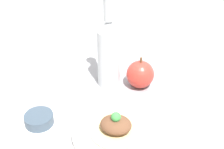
% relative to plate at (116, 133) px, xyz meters
% --- Properties ---
extents(ground_plane, '(1.80, 1.10, 0.04)m').
position_rel_plate_xyz_m(ground_plane, '(0.04, 0.10, -0.03)').
color(ground_plane, gray).
extents(plate, '(0.22, 0.22, 0.02)m').
position_rel_plate_xyz_m(plate, '(0.00, 0.00, 0.00)').
color(plate, silver).
rests_on(plate, ground_plane).
extents(plated_food, '(0.13, 0.13, 0.06)m').
position_rel_plate_xyz_m(plated_food, '(-0.00, 0.00, 0.02)').
color(plated_food, '#D6BC7F').
rests_on(plated_food, plate).
extents(cider_bottle, '(0.07, 0.07, 0.31)m').
position_rel_plate_xyz_m(cider_bottle, '(-0.08, 0.22, 0.11)').
color(cider_bottle, silver).
rests_on(cider_bottle, ground_plane).
extents(apple, '(0.09, 0.09, 0.10)m').
position_rel_plate_xyz_m(apple, '(0.02, 0.23, 0.03)').
color(apple, red).
rests_on(apple, ground_plane).
extents(napkin, '(0.16, 0.17, 0.01)m').
position_rel_plate_xyz_m(napkin, '(-0.19, -0.02, -0.01)').
color(napkin, white).
rests_on(napkin, ground_plane).
extents(dipping_bowl, '(0.08, 0.08, 0.03)m').
position_rel_plate_xyz_m(dipping_bowl, '(-0.21, -0.01, 0.01)').
color(dipping_bowl, '#384756').
rests_on(dipping_bowl, ground_plane).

